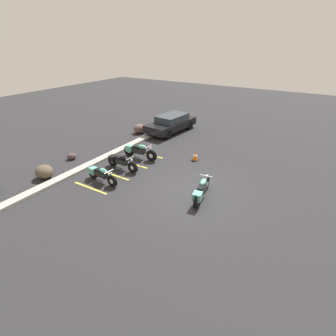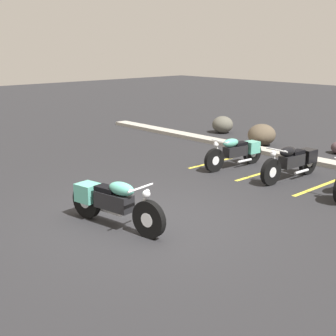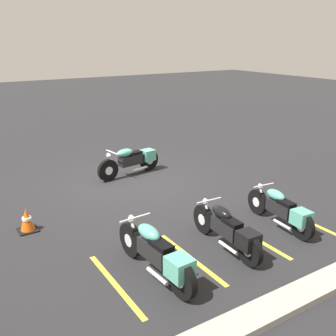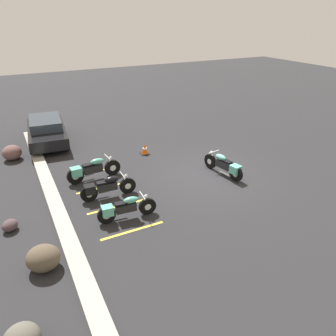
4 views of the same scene
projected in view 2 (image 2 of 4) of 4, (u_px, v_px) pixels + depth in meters
The scene contains 10 objects.
ground at pixel (147, 221), 8.52m from camera, with size 60.00×60.00×0.00m, color #262628.
motorcycle_teal_featured at pixel (111, 201), 8.21m from camera, with size 2.15×0.71×0.85m.
parked_bike_0 at pixel (237, 151), 12.22m from camera, with size 0.56×2.00×0.79m.
parked_bike_1 at pixel (293, 161), 11.14m from camera, with size 0.58×2.08×0.82m.
concrete_curb at pixel (323, 162), 12.55m from camera, with size 18.00×0.50×0.12m, color #A8A399.
landscape_rock_1 at pixel (223, 125), 16.99m from camera, with size 0.76×0.75×0.61m, color #57554A.
landscape_rock_3 at pixel (262, 135), 14.88m from camera, with size 0.90×0.84×0.69m, color brown.
stall_line_0 at pixel (216, 162), 12.85m from camera, with size 0.10×2.10×0.00m, color gold.
stall_line_1 at pixel (263, 173), 11.73m from camera, with size 0.10×2.10×0.00m, color gold.
stall_line_2 at pixel (319, 186), 10.61m from camera, with size 0.10×2.10×0.00m, color gold.
Camera 2 is at (6.14, -5.13, 3.11)m, focal length 50.00 mm.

